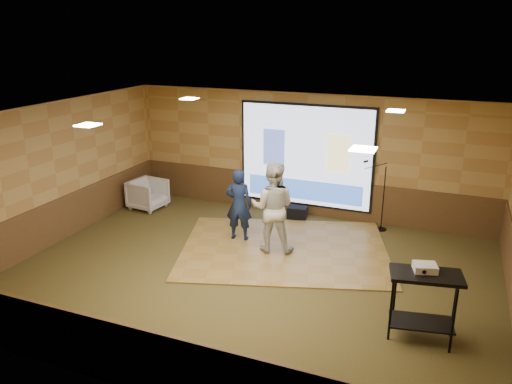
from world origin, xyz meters
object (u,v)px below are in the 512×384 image
at_px(projector_screen, 305,157).
at_px(duffel_bag, 297,212).
at_px(player_right, 273,207).
at_px(banquet_chair, 148,194).
at_px(av_table, 425,292).
at_px(player_left, 239,205).
at_px(dance_floor, 284,249).
at_px(projector, 425,268).
at_px(mic_stand, 380,209).

distance_m(projector_screen, duffel_bag, 1.37).
relative_size(player_right, banquet_chair, 2.27).
bearing_deg(av_table, projector_screen, 125.75).
bearing_deg(av_table, player_left, 149.90).
bearing_deg(player_left, duffel_bag, -124.20).
xyz_separation_m(dance_floor, player_left, (-1.09, 0.12, 0.81)).
height_order(projector_screen, dance_floor, projector_screen).
bearing_deg(projector_screen, projector, -54.06).
bearing_deg(player_right, projector, 136.12).
bearing_deg(projector_screen, player_right, -89.58).
xyz_separation_m(av_table, banquet_chair, (-6.98, 3.28, -0.40)).
relative_size(projector_screen, banquet_chair, 3.99).
xyz_separation_m(mic_stand, duffel_bag, (-1.97, -0.02, -0.35)).
distance_m(av_table, banquet_chair, 7.72).
distance_m(player_right, duffel_bag, 2.18).
bearing_deg(banquet_chair, projector, -108.55).
bearing_deg(duffel_bag, player_right, -87.40).
relative_size(player_left, player_right, 0.84).
distance_m(player_left, mic_stand, 3.28).
height_order(dance_floor, player_left, player_left).
bearing_deg(av_table, banquet_chair, 154.84).
distance_m(player_right, banquet_chair, 4.10).
distance_m(dance_floor, duffel_bag, 1.88).
bearing_deg(projector, av_table, -81.67).
xyz_separation_m(player_left, player_right, (0.88, -0.28, 0.15)).
bearing_deg(projector_screen, av_table, -54.25).
relative_size(dance_floor, duffel_bag, 9.23).
relative_size(player_right, projector, 5.77).
relative_size(mic_stand, banquet_chair, 1.95).
relative_size(av_table, duffel_bag, 2.34).
bearing_deg(banquet_chair, projector_screen, -68.13).
xyz_separation_m(player_left, banquet_chair, (-2.98, 0.96, -0.44)).
xyz_separation_m(player_right, mic_stand, (1.87, 2.04, -0.48)).
height_order(projector, mic_stand, mic_stand).
bearing_deg(duffel_bag, dance_floor, -80.63).
relative_size(banquet_chair, duffel_bag, 1.80).
xyz_separation_m(av_table, duffel_bag, (-3.21, 4.05, -0.63)).
relative_size(projector_screen, projector, 10.15).
bearing_deg(dance_floor, player_right, -142.82).
xyz_separation_m(player_right, projector, (3.09, -1.96, 0.16)).
xyz_separation_m(player_left, mic_stand, (2.75, 1.76, -0.33)).
relative_size(projector_screen, player_left, 2.09).
xyz_separation_m(dance_floor, projector, (2.87, -2.12, 1.12)).
distance_m(player_left, player_right, 0.94).
bearing_deg(projector, player_left, 134.52).
bearing_deg(banquet_chair, player_right, -101.66).
distance_m(projector_screen, mic_stand, 2.15).
relative_size(player_left, projector, 4.85).
bearing_deg(player_right, dance_floor, -154.30).
xyz_separation_m(projector_screen, dance_floor, (0.23, -2.16, -1.46)).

